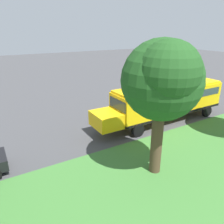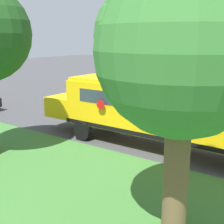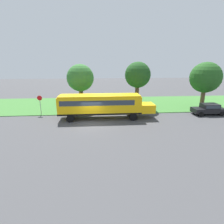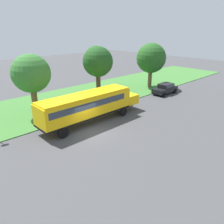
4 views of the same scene
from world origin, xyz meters
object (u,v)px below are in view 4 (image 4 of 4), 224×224
oak_tree_far_end (152,58)px  oak_tree_beside_bus (32,73)px  car_black_nearest (165,88)px  oak_tree_roadside_mid (97,61)px  school_bus (89,105)px

oak_tree_far_end → oak_tree_beside_bus: bearing=-93.9°
car_black_nearest → oak_tree_beside_bus: bearing=-106.1°
oak_tree_beside_bus → oak_tree_far_end: oak_tree_far_end is taller
car_black_nearest → oak_tree_beside_bus: 19.36m
oak_tree_beside_bus → oak_tree_far_end: bearing=86.1°
oak_tree_far_end → oak_tree_roadside_mid: bearing=-94.7°
car_black_nearest → oak_tree_beside_bus: oak_tree_beside_bus is taller
car_black_nearest → school_bus: bearing=-87.8°
oak_tree_roadside_mid → car_black_nearest: bearing=62.6°
school_bus → oak_tree_roadside_mid: (-5.42, 5.81, 3.44)m
oak_tree_beside_bus → car_black_nearest: bearing=73.9°
oak_tree_beside_bus → oak_tree_roadside_mid: oak_tree_roadside_mid is taller
oak_tree_beside_bus → oak_tree_roadside_mid: bearing=87.2°
car_black_nearest → oak_tree_roadside_mid: oak_tree_roadside_mid is taller
oak_tree_far_end → car_black_nearest: bearing=-20.9°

